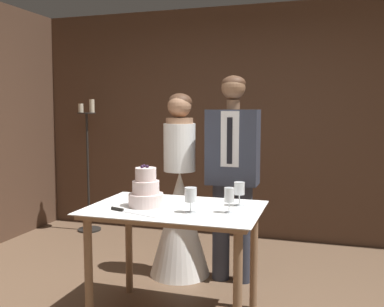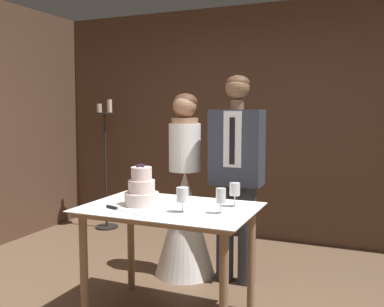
{
  "view_description": "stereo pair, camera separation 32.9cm",
  "coord_description": "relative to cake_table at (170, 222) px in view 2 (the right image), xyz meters",
  "views": [
    {
      "loc": [
        0.84,
        -2.5,
        1.48
      ],
      "look_at": [
        -0.12,
        0.63,
        1.14
      ],
      "focal_mm": 40.0,
      "sensor_mm": 36.0,
      "label": 1
    },
    {
      "loc": [
        1.15,
        -2.39,
        1.48
      ],
      "look_at": [
        -0.12,
        0.63,
        1.14
      ],
      "focal_mm": 40.0,
      "sensor_mm": 36.0,
      "label": 2
    }
  ],
  "objects": [
    {
      "name": "tiered_cake",
      "position": [
        -0.2,
        -0.03,
        0.21
      ],
      "size": [
        0.24,
        0.24,
        0.29
      ],
      "color": "beige",
      "rests_on": "cake_table"
    },
    {
      "name": "wall_back",
      "position": [
        0.12,
        2.16,
        0.62
      ],
      "size": [
        5.32,
        0.12,
        2.64
      ],
      "primitive_type": "cube",
      "color": "#513828",
      "rests_on": "ground_plane"
    },
    {
      "name": "cake_knife",
      "position": [
        -0.27,
        -0.23,
        0.11
      ],
      "size": [
        0.39,
        0.14,
        0.02
      ],
      "rotation": [
        0.0,
        0.0,
        -0.3
      ],
      "color": "silver",
      "rests_on": "cake_table"
    },
    {
      "name": "candle_stand",
      "position": [
        -1.75,
        1.78,
        0.04
      ],
      "size": [
        0.28,
        0.28,
        1.6
      ],
      "color": "black",
      "rests_on": "ground_plane"
    },
    {
      "name": "wine_glass_far",
      "position": [
        0.42,
        0.18,
        0.22
      ],
      "size": [
        0.07,
        0.07,
        0.17
      ],
      "color": "silver",
      "rests_on": "cake_table"
    },
    {
      "name": "wine_glass_middle",
      "position": [
        0.39,
        -0.05,
        0.22
      ],
      "size": [
        0.06,
        0.06,
        0.17
      ],
      "color": "silver",
      "rests_on": "cake_table"
    },
    {
      "name": "groom",
      "position": [
        0.24,
        0.79,
        0.29
      ],
      "size": [
        0.43,
        0.25,
        1.76
      ],
      "color": "#333847",
      "rests_on": "ground_plane"
    },
    {
      "name": "cake_table",
      "position": [
        0.0,
        0.0,
        0.0
      ],
      "size": [
        1.19,
        0.8,
        0.8
      ],
      "color": "#8E6B4C",
      "rests_on": "ground_plane"
    },
    {
      "name": "bride",
      "position": [
        -0.24,
        0.8,
        -0.1
      ],
      "size": [
        0.54,
        0.54,
        1.62
      ],
      "color": "white",
      "rests_on": "ground_plane"
    },
    {
      "name": "wine_glass_near",
      "position": [
        0.15,
        -0.11,
        0.22
      ],
      "size": [
        0.08,
        0.08,
        0.17
      ],
      "color": "silver",
      "rests_on": "cake_table"
    }
  ]
}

